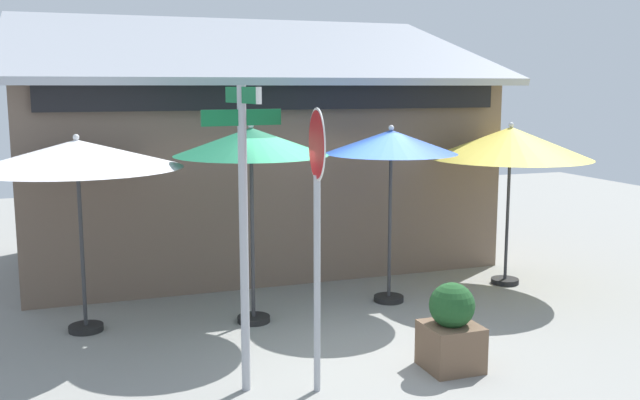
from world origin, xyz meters
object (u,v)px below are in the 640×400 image
at_px(stop_sign, 317,200).
at_px(patio_umbrella_royal_blue_right, 391,144).
at_px(patio_umbrella_forest_green_center, 251,144).
at_px(patio_umbrella_mustard_far_right, 510,144).
at_px(patio_umbrella_ivory_left, 77,155).
at_px(sidewalk_planter, 451,329).
at_px(street_sign_post, 243,210).

xyz_separation_m(stop_sign, patio_umbrella_royal_blue_right, (2.05, 2.63, 0.30)).
relative_size(patio_umbrella_forest_green_center, patio_umbrella_mustard_far_right, 1.04).
distance_m(patio_umbrella_forest_green_center, patio_umbrella_mustard_far_right, 4.33).
distance_m(patio_umbrella_ivory_left, patio_umbrella_royal_blue_right, 4.27).
distance_m(patio_umbrella_royal_blue_right, sidewalk_planter, 3.21).
bearing_deg(patio_umbrella_mustard_far_right, sidewalk_planter, -132.80).
distance_m(patio_umbrella_ivory_left, patio_umbrella_mustard_far_right, 6.45).
bearing_deg(patio_umbrella_ivory_left, sidewalk_planter, -35.27).
height_order(patio_umbrella_royal_blue_right, patio_umbrella_mustard_far_right, patio_umbrella_royal_blue_right).
relative_size(street_sign_post, patio_umbrella_ivory_left, 1.20).
relative_size(street_sign_post, patio_umbrella_royal_blue_right, 1.22).
relative_size(patio_umbrella_royal_blue_right, patio_umbrella_mustard_far_right, 1.00).
height_order(patio_umbrella_forest_green_center, patio_umbrella_mustard_far_right, patio_umbrella_forest_green_center).
relative_size(patio_umbrella_ivory_left, patio_umbrella_royal_blue_right, 1.01).
bearing_deg(patio_umbrella_mustard_far_right, patio_umbrella_ivory_left, -178.88).
distance_m(patio_umbrella_forest_green_center, patio_umbrella_royal_blue_right, 2.14).
distance_m(patio_umbrella_ivory_left, sidewalk_planter, 5.03).
xyz_separation_m(patio_umbrella_royal_blue_right, patio_umbrella_mustard_far_right, (2.18, 0.25, -0.07)).
relative_size(patio_umbrella_ivory_left, sidewalk_planter, 2.64).
distance_m(patio_umbrella_ivory_left, patio_umbrella_forest_green_center, 2.18).
distance_m(stop_sign, patio_umbrella_mustard_far_right, 5.13).
bearing_deg(street_sign_post, patio_umbrella_forest_green_center, 73.60).
distance_m(patio_umbrella_forest_green_center, sidewalk_planter, 3.47).
relative_size(patio_umbrella_mustard_far_right, sidewalk_planter, 2.61).
bearing_deg(patio_umbrella_forest_green_center, patio_umbrella_ivory_left, 170.00).
height_order(patio_umbrella_forest_green_center, patio_umbrella_royal_blue_right, patio_umbrella_forest_green_center).
xyz_separation_m(patio_umbrella_forest_green_center, sidewalk_planter, (1.68, -2.33, -1.95)).
xyz_separation_m(stop_sign, sidewalk_planter, (1.61, 0.06, -1.56)).
height_order(stop_sign, patio_umbrella_forest_green_center, stop_sign).
distance_m(stop_sign, patio_umbrella_forest_green_center, 2.42).
relative_size(street_sign_post, patio_umbrella_mustard_far_right, 1.22).
bearing_deg(patio_umbrella_royal_blue_right, patio_umbrella_mustard_far_right, 6.66).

